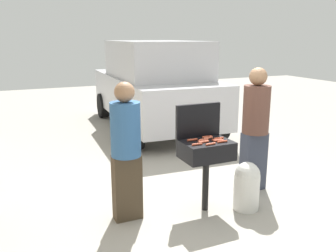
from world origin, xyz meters
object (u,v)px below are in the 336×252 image
Objects in this scene: hot_dog_5 at (217,139)px; hot_dog_10 at (218,140)px; hot_dog_7 at (204,142)px; hot_dog_9 at (204,140)px; propane_tank at (247,185)px; parked_minivan at (154,85)px; hot_dog_11 at (192,140)px; hot_dog_8 at (197,144)px; hot_dog_4 at (203,141)px; hot_dog_0 at (211,144)px; hot_dog_6 at (207,137)px; person_left at (126,147)px; hot_dog_2 at (222,142)px; bbq_grill at (206,152)px; hot_dog_1 at (208,138)px; hot_dog_3 at (219,138)px; person_right at (255,125)px.

hot_dog_10 is at bearing -96.55° from hot_dog_5.
hot_dog_9 is (0.04, 0.08, 0.00)m from hot_dog_7.
parked_minivan reaches higher than propane_tank.
hot_dog_8 is at bearing -101.14° from hot_dog_11.
propane_tank is at bearing -20.27° from hot_dog_4.
hot_dog_0 and hot_dog_9 have the same top height.
hot_dog_0 is at bearing -112.85° from hot_dog_6.
hot_dog_7 is 0.92m from person_left.
hot_dog_2 and hot_dog_9 have the same top height.
propane_tank is 4.45m from parked_minivan.
hot_dog_11 is (-0.23, -0.04, 0.00)m from hot_dog_6.
hot_dog_10 is (0.19, -0.02, 0.00)m from hot_dog_7.
hot_dog_5 is 0.16m from hot_dog_9.
hot_dog_2 is 1.14m from person_left.
hot_dog_11 is (-0.15, 0.09, 0.15)m from bbq_grill.
hot_dog_7 reaches higher than bbq_grill.
hot_dog_1 is 1.00× the size of hot_dog_2.
person_left reaches higher than hot_dog_10.
hot_dog_8 is at bearing -162.56° from hot_dog_3.
person_left reaches higher than hot_dog_6.
hot_dog_4 reaches higher than propane_tank.
hot_dog_3 reaches higher than bbq_grill.
hot_dog_4 is 0.18m from hot_dog_5.
hot_dog_10 is at bearing 30.14° from person_right.
hot_dog_0 is 1.00× the size of hot_dog_1.
hot_dog_9 is 0.94m from person_left.
hot_dog_3 is 0.38m from hot_dog_8.
hot_dog_10 is (0.31, 0.03, 0.00)m from hot_dog_8.
hot_dog_6 is at bearing -16.75° from person_left.
person_right is at bearing 14.85° from hot_dog_9.
bbq_grill is 0.52× the size of person_right.
person_left is (-1.08, 0.21, -0.02)m from hot_dog_5.
hot_dog_5 and hot_dog_9 have the same top height.
hot_dog_7 is at bearing 159.22° from hot_dog_2.
person_right is at bearing 10.52° from hot_dog_11.
hot_dog_8 is at bearing -173.99° from hot_dog_10.
propane_tank is at bearing -23.96° from hot_dog_11.
person_right is 3.88m from parked_minivan.
hot_dog_10 is (0.18, -0.07, 0.00)m from hot_dog_4.
hot_dog_7 is at bearing -166.34° from hot_dog_3.
hot_dog_3 is at bearing 75.09° from hot_dog_2.
hot_dog_9 is 4.26m from parked_minivan.
hot_dog_11 is at bearing 114.41° from hot_dog_0.
hot_dog_11 is at bearing 149.79° from bbq_grill.
hot_dog_6 is (0.08, 0.13, 0.15)m from bbq_grill.
hot_dog_7 is at bearing -136.70° from hot_dog_1.
hot_dog_3 is 0.20m from hot_dog_9.
hot_dog_1 is 1.00× the size of hot_dog_7.
hot_dog_5 is 4.28m from parked_minivan.
hot_dog_9 is (-0.11, -0.10, 0.00)m from hot_dog_6.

